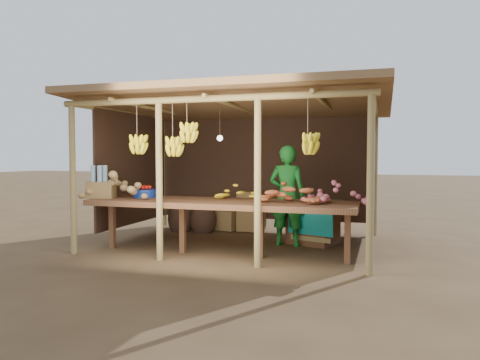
% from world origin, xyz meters
% --- Properties ---
extents(ground, '(60.00, 60.00, 0.00)m').
position_xyz_m(ground, '(0.00, 0.00, 0.00)').
color(ground, brown).
rests_on(ground, ground).
extents(stall_structure, '(4.70, 3.50, 2.43)m').
position_xyz_m(stall_structure, '(0.03, -0.11, 1.91)').
color(stall_structure, '#A28B53').
rests_on(stall_structure, ground).
extents(counter, '(3.90, 1.05, 0.80)m').
position_xyz_m(counter, '(0.00, -0.95, 0.74)').
color(counter, brown).
rests_on(counter, ground).
extents(potato_heap, '(1.10, 0.68, 0.37)m').
position_xyz_m(potato_heap, '(-1.57, -1.10, 0.99)').
color(potato_heap, tan).
rests_on(potato_heap, counter).
extents(sweet_potato_heap, '(1.09, 0.85, 0.36)m').
position_xyz_m(sweet_potato_heap, '(1.03, -0.91, 0.98)').
color(sweet_potato_heap, '#AB532C').
rests_on(sweet_potato_heap, counter).
extents(onion_heap, '(1.06, 0.88, 0.36)m').
position_xyz_m(onion_heap, '(1.63, -0.95, 0.98)').
color(onion_heap, '#AB535F').
rests_on(onion_heap, counter).
extents(banana_pile, '(0.67, 0.55, 0.35)m').
position_xyz_m(banana_pile, '(0.17, -0.64, 0.97)').
color(banana_pile, yellow).
rests_on(banana_pile, counter).
extents(tomato_basin, '(0.36, 0.36, 0.19)m').
position_xyz_m(tomato_basin, '(-1.31, -0.80, 0.88)').
color(tomato_basin, navy).
rests_on(tomato_basin, counter).
extents(bottle_box, '(0.47, 0.42, 0.50)m').
position_xyz_m(bottle_box, '(-1.90, -1.09, 0.99)').
color(bottle_box, olive).
rests_on(bottle_box, counter).
extents(vendor, '(0.60, 0.40, 1.62)m').
position_xyz_m(vendor, '(0.78, 0.06, 0.81)').
color(vendor, '#1A7727').
rests_on(vendor, ground).
extents(tarp_crate, '(0.96, 0.89, 0.93)m').
position_xyz_m(tarp_crate, '(1.15, 0.35, 0.38)').
color(tarp_crate, brown).
rests_on(tarp_crate, ground).
extents(carton_stack, '(1.04, 0.45, 0.75)m').
position_xyz_m(carton_stack, '(-0.31, 1.20, 0.33)').
color(carton_stack, olive).
rests_on(carton_stack, ground).
extents(burlap_sacks, '(0.96, 0.50, 0.68)m').
position_xyz_m(burlap_sacks, '(-1.22, 0.86, 0.30)').
color(burlap_sacks, '#442D1F').
rests_on(burlap_sacks, ground).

